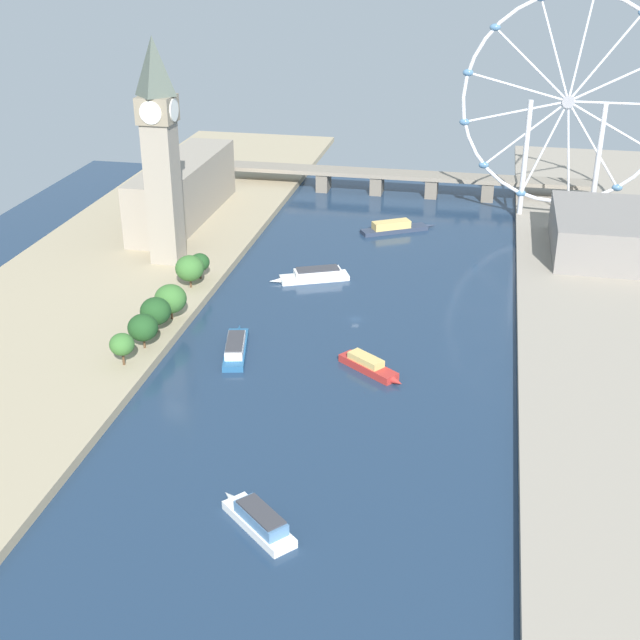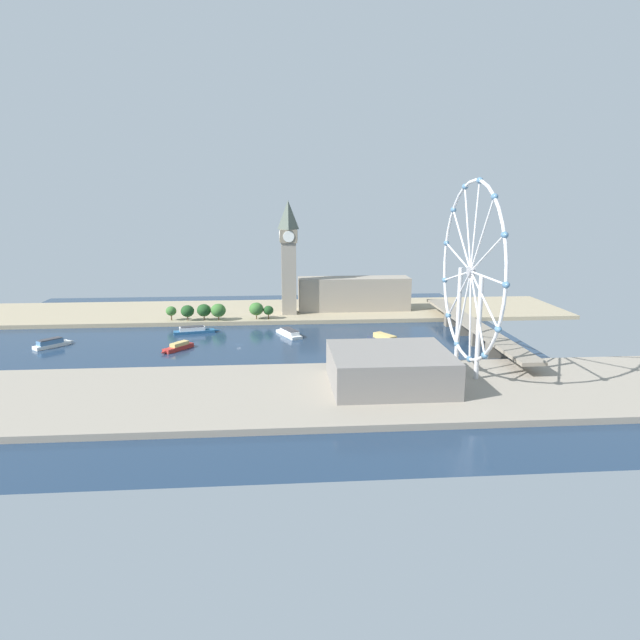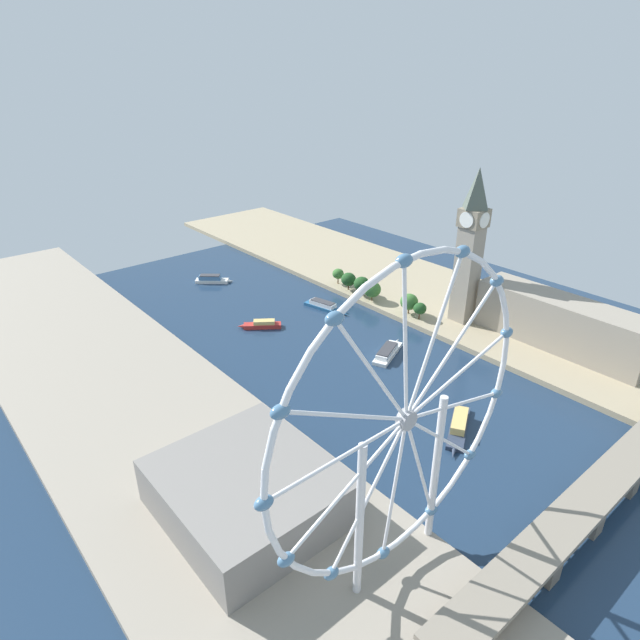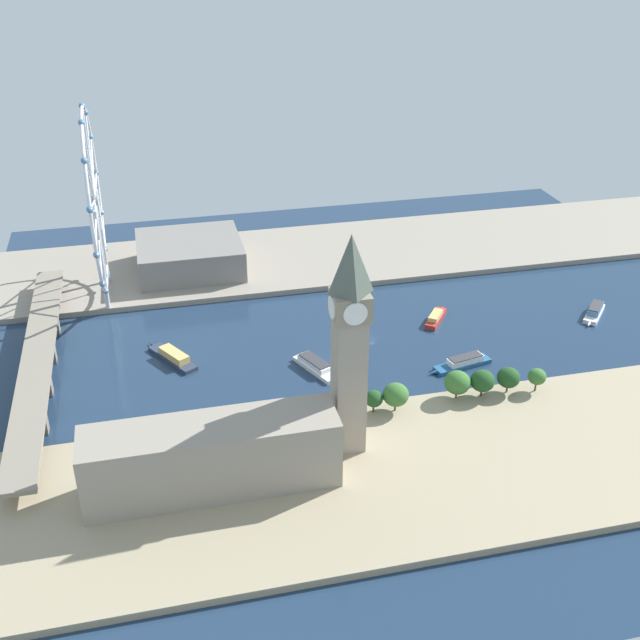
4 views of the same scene
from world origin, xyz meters
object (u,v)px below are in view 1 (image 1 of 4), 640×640
parliament_block (183,190)px  tour_boat_2 (236,347)px  clock_tower (160,150)px  tour_boat_1 (394,227)px  riverside_hall (618,234)px  tour_boat_4 (259,520)px  ferris_wheel (568,104)px  tour_boat_3 (369,366)px  river_bridge (405,179)px  tour_boat_0 (315,275)px

parliament_block → tour_boat_2: (60.31, -120.98, -14.24)m
clock_tower → tour_boat_1: bearing=35.9°
riverside_hall → tour_boat_4: 221.73m
ferris_wheel → tour_boat_3: (-63.48, -162.36, -52.97)m
riverside_hall → tour_boat_1: (-94.68, 16.83, -9.50)m
river_bridge → tour_boat_0: river_bridge is taller
tour_boat_3 → ferris_wheel: bearing=105.5°
clock_tower → riverside_hall: clock_tower is taller
ferris_wheel → tour_boat_4: ferris_wheel is taller
tour_boat_0 → tour_boat_4: size_ratio=1.36×
tour_boat_1 → tour_boat_2: size_ratio=1.01×
tour_boat_0 → tour_boat_2: (-12.81, -66.14, 0.02)m
clock_tower → river_bridge: size_ratio=0.48×
parliament_block → tour_boat_0: (73.12, -54.84, -14.26)m
river_bridge → tour_boat_0: size_ratio=6.00×
riverside_hall → tour_boat_0: size_ratio=1.88×
riverside_hall → tour_boat_1: size_ratio=1.73×
clock_tower → ferris_wheel: (156.70, 90.35, 6.33)m
tour_boat_4 → river_bridge: bearing=-48.8°
parliament_block → tour_boat_3: parliament_block is taller
tour_boat_2 → ferris_wheel: bearing=-46.7°
parliament_block → ferris_wheel: bearing=12.5°
river_bridge → tour_boat_1: (1.94, -58.72, -6.24)m
tour_boat_0 → clock_tower: bearing=-25.3°
tour_boat_2 → tour_boat_0: bearing=-23.3°
ferris_wheel → riverside_hall: (22.69, -45.93, -43.30)m
clock_tower → ferris_wheel: size_ratio=0.88×
tour_boat_1 → tour_boat_2: bearing=-136.0°
tour_boat_0 → tour_boat_3: 77.15m
tour_boat_1 → riverside_hall: bearing=-40.4°
tour_boat_0 → tour_boat_3: tour_boat_0 is taller
ferris_wheel → riverside_hall: size_ratio=1.73×
river_bridge → tour_boat_0: 123.86m
clock_tower → tour_boat_1: 114.40m
ferris_wheel → river_bridge: 92.25m
tour_boat_3 → clock_tower: bearing=179.1°
tour_boat_3 → tour_boat_4: size_ratio=1.00×
ferris_wheel → tour_boat_4: size_ratio=4.42×
ferris_wheel → tour_boat_3: 182.20m
tour_boat_1 → tour_boat_4: (-5.48, -214.44, 0.22)m
parliament_block → tour_boat_3: (105.16, -125.02, -14.39)m
tour_boat_2 → riverside_hall: bearing=-61.7°
clock_tower → tour_boat_0: clock_tower is taller
parliament_block → tour_boat_1: size_ratio=2.70×
clock_tower → parliament_block: bearing=102.7°
river_bridge → tour_boat_4: bearing=-90.7°
ferris_wheel → tour_boat_1: ferris_wheel is taller
river_bridge → tour_boat_0: (-21.59, -121.80, -6.29)m
parliament_block → tour_boat_3: size_ratio=3.96×
ferris_wheel → tour_boat_0: bearing=-136.0°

